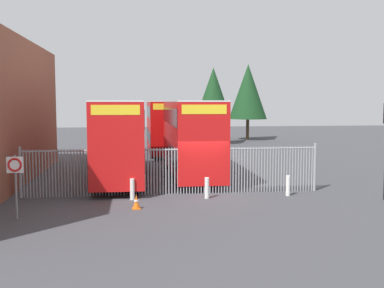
{
  "coord_description": "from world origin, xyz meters",
  "views": [
    {
      "loc": [
        -3.12,
        -21.3,
        4.36
      ],
      "look_at": [
        0.0,
        4.0,
        2.0
      ],
      "focal_mm": 42.91,
      "sensor_mm": 36.0,
      "label": 1
    }
  ],
  "objects": [
    {
      "name": "speed_limit_sign_post",
      "position": [
        -7.54,
        -3.95,
        1.78
      ],
      "size": [
        0.6,
        0.14,
        2.4
      ],
      "color": "slate",
      "rests_on": "ground"
    },
    {
      "name": "tree_tall_back",
      "position": [
        4.78,
        24.98,
        5.27
      ],
      "size": [
        3.53,
        3.53,
        7.81
      ],
      "color": "#4C3823",
      "rests_on": "ground"
    },
    {
      "name": "double_decker_bus_behind_fence_right",
      "position": [
        -0.8,
        17.22,
        2.42
      ],
      "size": [
        2.54,
        10.81,
        4.42
      ],
      "color": "#B70C0C",
      "rests_on": "ground"
    },
    {
      "name": "ground_plane",
      "position": [
        0.0,
        8.0,
        0.0
      ],
      "size": [
        100.0,
        100.0,
        0.0
      ],
      "primitive_type": "plane",
      "color": "#3D3D42"
    },
    {
      "name": "tree_short_side",
      "position": [
        9.62,
        29.91,
        5.48
      ],
      "size": [
        4.33,
        4.33,
        8.59
      ],
      "color": "#4C3823",
      "rests_on": "ground"
    },
    {
      "name": "bollard_center_front",
      "position": [
        0.04,
        -1.13,
        0.47
      ],
      "size": [
        0.2,
        0.2,
        0.95
      ],
      "primitive_type": "cylinder",
      "color": "silver",
      "rests_on": "ground"
    },
    {
      "name": "double_decker_bus_behind_fence_left",
      "position": [
        0.08,
        5.35,
        2.42
      ],
      "size": [
        2.54,
        10.81,
        4.42
      ],
      "color": "red",
      "rests_on": "ground"
    },
    {
      "name": "traffic_cone_by_gate",
      "position": [
        -3.13,
        -2.81,
        0.29
      ],
      "size": [
        0.34,
        0.34,
        0.59
      ],
      "color": "orange",
      "rests_on": "ground"
    },
    {
      "name": "bollard_near_left",
      "position": [
        -3.3,
        -1.01,
        0.47
      ],
      "size": [
        0.2,
        0.2,
        0.95
      ],
      "primitive_type": "cylinder",
      "color": "silver",
      "rests_on": "ground"
    },
    {
      "name": "palisade_fence",
      "position": [
        -1.38,
        0.0,
        1.18
      ],
      "size": [
        14.02,
        0.14,
        2.35
      ],
      "color": "gray",
      "rests_on": "ground"
    },
    {
      "name": "double_decker_bus_near_gate",
      "position": [
        -3.99,
        4.45,
        2.42
      ],
      "size": [
        2.54,
        10.81,
        4.42
      ],
      "color": "red",
      "rests_on": "ground"
    },
    {
      "name": "bollard_near_right",
      "position": [
        3.87,
        -1.01,
        0.47
      ],
      "size": [
        0.2,
        0.2,
        0.95
      ],
      "primitive_type": "cylinder",
      "color": "silver",
      "rests_on": "ground"
    }
  ]
}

